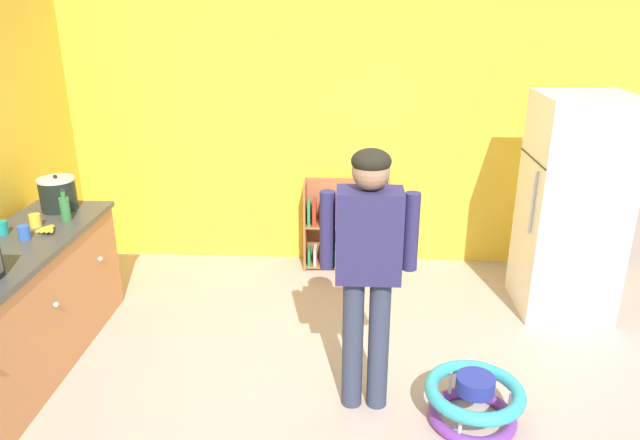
# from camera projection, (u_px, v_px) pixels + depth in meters

# --- Properties ---
(ground_plane) EXTENTS (12.00, 12.00, 0.00)m
(ground_plane) POSITION_uv_depth(u_px,v_px,m) (341.00, 406.00, 3.80)
(ground_plane) COLOR #B39C93
(ground_plane) RESTS_ON ground
(back_wall) EXTENTS (5.20, 0.06, 2.70)m
(back_wall) POSITION_uv_depth(u_px,v_px,m) (347.00, 124.00, 5.50)
(back_wall) COLOR yellow
(back_wall) RESTS_ON ground
(kitchen_counter) EXTENTS (0.65, 2.23, 0.90)m
(kitchen_counter) POSITION_uv_depth(u_px,v_px,m) (12.00, 318.00, 3.95)
(kitchen_counter) COLOR #B6774B
(kitchen_counter) RESTS_ON ground
(refrigerator) EXTENTS (0.73, 0.68, 1.78)m
(refrigerator) POSITION_uv_depth(u_px,v_px,m) (572.00, 207.00, 4.71)
(refrigerator) COLOR white
(refrigerator) RESTS_ON ground
(bookshelf) EXTENTS (0.80, 0.28, 0.85)m
(bookshelf) POSITION_uv_depth(u_px,v_px,m) (340.00, 229.00, 5.67)
(bookshelf) COLOR #985F33
(bookshelf) RESTS_ON ground
(standing_person) EXTENTS (0.57, 0.23, 1.68)m
(standing_person) POSITION_uv_depth(u_px,v_px,m) (368.00, 258.00, 3.46)
(standing_person) COLOR #303850
(standing_person) RESTS_ON ground
(baby_walker) EXTENTS (0.60, 0.60, 0.32)m
(baby_walker) POSITION_uv_depth(u_px,v_px,m) (474.00, 400.00, 3.60)
(baby_walker) COLOR purple
(baby_walker) RESTS_ON ground
(crock_pot) EXTENTS (0.28, 0.28, 0.28)m
(crock_pot) POSITION_uv_depth(u_px,v_px,m) (58.00, 194.00, 4.58)
(crock_pot) COLOR black
(crock_pot) RESTS_ON kitchen_counter
(banana_bunch) EXTENTS (0.15, 0.16, 0.04)m
(banana_bunch) POSITION_uv_depth(u_px,v_px,m) (48.00, 229.00, 4.16)
(banana_bunch) COLOR yellow
(banana_bunch) RESTS_ON kitchen_counter
(green_glass_bottle) EXTENTS (0.07, 0.07, 0.25)m
(green_glass_bottle) POSITION_uv_depth(u_px,v_px,m) (65.00, 208.00, 4.36)
(green_glass_bottle) COLOR #33753D
(green_glass_bottle) RESTS_ON kitchen_counter
(teal_cup) EXTENTS (0.08, 0.08, 0.09)m
(teal_cup) POSITION_uv_depth(u_px,v_px,m) (2.00, 228.00, 4.12)
(teal_cup) COLOR teal
(teal_cup) RESTS_ON kitchen_counter
(blue_cup) EXTENTS (0.08, 0.08, 0.09)m
(blue_cup) POSITION_uv_depth(u_px,v_px,m) (24.00, 232.00, 4.05)
(blue_cup) COLOR blue
(blue_cup) RESTS_ON kitchen_counter
(yellow_cup) EXTENTS (0.08, 0.08, 0.09)m
(yellow_cup) POSITION_uv_depth(u_px,v_px,m) (35.00, 221.00, 4.26)
(yellow_cup) COLOR yellow
(yellow_cup) RESTS_ON kitchen_counter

